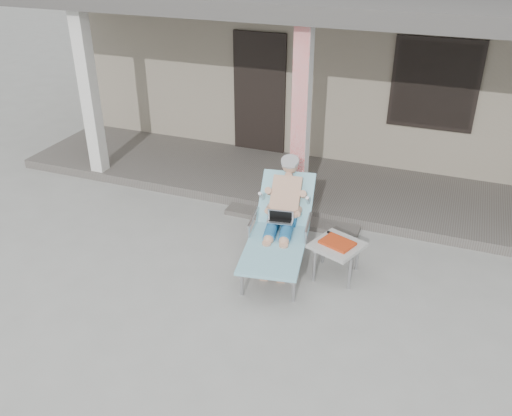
% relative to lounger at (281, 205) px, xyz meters
% --- Properties ---
extents(ground, '(60.00, 60.00, 0.00)m').
position_rel_lounger_xyz_m(ground, '(-0.14, -0.95, -0.75)').
color(ground, '#9E9E99').
rests_on(ground, ground).
extents(house, '(10.40, 5.40, 3.30)m').
position_rel_lounger_xyz_m(house, '(-0.14, 5.55, 0.91)').
color(house, gray).
rests_on(house, ground).
extents(porch_deck, '(10.00, 2.00, 0.15)m').
position_rel_lounger_xyz_m(porch_deck, '(-0.14, 2.05, -0.68)').
color(porch_deck, '#605B56').
rests_on(porch_deck, ground).
extents(porch_overhang, '(10.00, 2.30, 2.85)m').
position_rel_lounger_xyz_m(porch_overhang, '(-0.14, 2.00, 2.03)').
color(porch_overhang, silver).
rests_on(porch_overhang, porch_deck).
extents(porch_step, '(2.00, 0.30, 0.07)m').
position_rel_lounger_xyz_m(porch_step, '(-0.14, 0.90, -0.72)').
color(porch_step, '#605B56').
rests_on(porch_step, ground).
extents(lounger, '(0.99, 1.94, 1.22)m').
position_rel_lounger_xyz_m(lounger, '(0.00, 0.00, 0.00)').
color(lounger, '#B7B7BC').
rests_on(lounger, ground).
extents(side_table, '(0.70, 0.70, 0.49)m').
position_rel_lounger_xyz_m(side_table, '(0.78, -0.16, -0.34)').
color(side_table, '#B1B1AC').
rests_on(side_table, ground).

